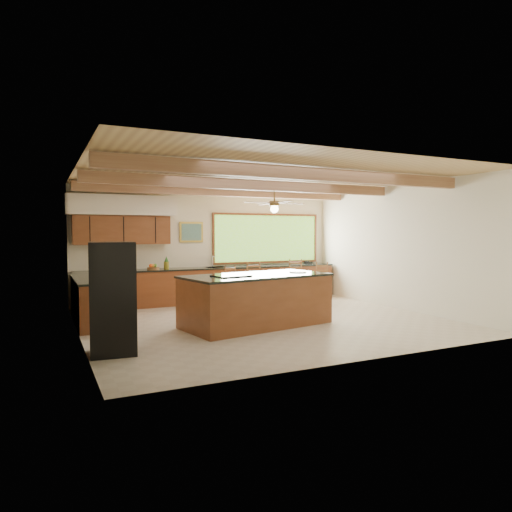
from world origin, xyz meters
name	(u,v)px	position (x,y,z in m)	size (l,w,h in m)	color
ground	(264,321)	(0.00, 0.00, 0.00)	(7.20, 7.20, 0.00)	beige
room_shell	(244,215)	(-0.17, 0.65, 2.21)	(7.27, 6.54, 3.02)	beige
counter_run	(190,288)	(-0.82, 2.52, 0.46)	(7.12, 3.10, 1.24)	brown
island	(256,300)	(-0.34, -0.34, 0.51)	(3.10, 1.85, 1.03)	brown
refrigerator	(113,298)	(-3.22, -1.30, 0.85)	(0.73, 0.71, 1.70)	black
bar_stool_a	(228,281)	(0.10, 2.28, 0.61)	(0.42, 0.42, 1.03)	brown
bar_stool_b	(253,280)	(0.58, 1.78, 0.66)	(0.48, 0.48, 1.12)	brown
bar_stool_c	(295,276)	(2.00, 2.16, 0.67)	(0.50, 0.50, 1.14)	brown
bar_stool_d	(320,279)	(2.42, 1.54, 0.64)	(0.44, 0.44, 1.08)	brown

